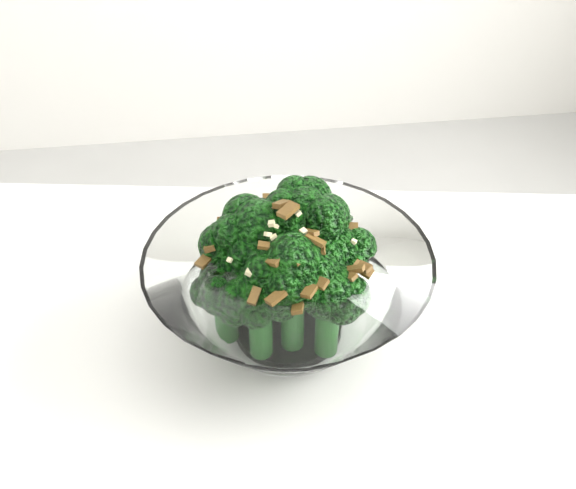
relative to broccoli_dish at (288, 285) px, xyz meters
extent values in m
cylinder|color=white|center=(0.00, 0.00, -0.05)|extent=(0.09, 0.09, 0.01)
cylinder|color=#185316|center=(0.04, 0.00, -0.01)|extent=(0.02, 0.02, 0.06)
sphere|color=#124C0E|center=(0.04, 0.00, 0.03)|extent=(0.05, 0.05, 0.05)
cylinder|color=#185316|center=(-0.04, 0.02, -0.01)|extent=(0.02, 0.02, 0.06)
sphere|color=#124C0E|center=(-0.04, 0.02, 0.03)|extent=(0.05, 0.05, 0.05)
cylinder|color=#185316|center=(0.03, -0.04, -0.01)|extent=(0.02, 0.02, 0.05)
sphere|color=#124C0E|center=(0.03, -0.04, 0.02)|extent=(0.05, 0.05, 0.05)
cylinder|color=#185316|center=(-0.03, -0.03, -0.02)|extent=(0.02, 0.02, 0.05)
sphere|color=#124C0E|center=(-0.03, -0.03, 0.02)|extent=(0.04, 0.04, 0.04)
cylinder|color=#185316|center=(0.01, 0.05, -0.02)|extent=(0.02, 0.02, 0.05)
sphere|color=#124C0E|center=(0.01, 0.05, 0.01)|extent=(0.04, 0.04, 0.04)
cylinder|color=#185316|center=(0.00, -0.03, 0.00)|extent=(0.02, 0.02, 0.08)
sphere|color=#124C0E|center=(0.00, -0.03, 0.05)|extent=(0.05, 0.05, 0.05)
cylinder|color=#185316|center=(0.02, 0.02, 0.00)|extent=(0.02, 0.02, 0.08)
sphere|color=#124C0E|center=(0.02, 0.02, 0.05)|extent=(0.05, 0.05, 0.05)
cylinder|color=#185316|center=(-0.02, 0.01, 0.00)|extent=(0.02, 0.02, 0.08)
sphere|color=#124C0E|center=(-0.02, 0.01, 0.05)|extent=(0.05, 0.05, 0.05)
cylinder|color=#185316|center=(0.05, 0.03, -0.02)|extent=(0.02, 0.02, 0.04)
sphere|color=#124C0E|center=(0.05, 0.03, 0.01)|extent=(0.04, 0.04, 0.04)
cylinder|color=#185316|center=(-0.05, -0.01, -0.02)|extent=(0.02, 0.02, 0.04)
sphere|color=#124C0E|center=(-0.05, -0.01, 0.01)|extent=(0.04, 0.04, 0.04)
cube|color=brown|center=(-0.02, -0.06, 0.04)|extent=(0.02, 0.02, 0.01)
cube|color=brown|center=(-0.02, -0.02, 0.06)|extent=(0.02, 0.01, 0.00)
cube|color=brown|center=(0.01, -0.06, 0.05)|extent=(0.01, 0.01, 0.01)
cube|color=brown|center=(-0.06, 0.01, 0.04)|extent=(0.01, 0.02, 0.01)
cube|color=brown|center=(0.00, -0.04, 0.06)|extent=(0.02, 0.02, 0.01)
cube|color=brown|center=(0.05, -0.03, 0.04)|extent=(0.01, 0.01, 0.01)
cube|color=brown|center=(0.00, 0.04, 0.05)|extent=(0.01, 0.02, 0.01)
cube|color=brown|center=(0.02, -0.03, 0.06)|extent=(0.01, 0.01, 0.01)
cube|color=brown|center=(0.05, 0.02, 0.05)|extent=(0.01, 0.01, 0.01)
cube|color=brown|center=(0.00, 0.01, 0.07)|extent=(0.02, 0.02, 0.01)
cube|color=brown|center=(0.01, 0.03, 0.06)|extent=(0.01, 0.01, 0.01)
cube|color=brown|center=(0.01, -0.01, 0.06)|extent=(0.01, 0.02, 0.01)
cube|color=brown|center=(-0.01, 0.03, 0.05)|extent=(0.01, 0.01, 0.01)
cube|color=brown|center=(0.00, 0.01, 0.08)|extent=(0.01, 0.01, 0.01)
cube|color=brown|center=(-0.05, 0.01, 0.04)|extent=(0.01, 0.02, 0.01)
cube|color=brown|center=(-0.02, 0.05, 0.04)|extent=(0.02, 0.02, 0.01)
cube|color=brown|center=(0.03, 0.04, 0.05)|extent=(0.02, 0.01, 0.01)
cube|color=brown|center=(-0.02, -0.04, 0.06)|extent=(0.01, 0.01, 0.01)
cube|color=brown|center=(-0.01, 0.06, 0.04)|extent=(0.01, 0.02, 0.01)
cube|color=brown|center=(-0.03, -0.05, 0.04)|extent=(0.01, 0.01, 0.01)
cube|color=brown|center=(0.00, -0.06, 0.04)|extent=(0.01, 0.02, 0.01)
cube|color=brown|center=(-0.01, 0.01, 0.07)|extent=(0.01, 0.02, 0.01)
cube|color=brown|center=(0.04, -0.04, 0.04)|extent=(0.02, 0.01, 0.01)
cube|color=brown|center=(0.00, 0.02, 0.06)|extent=(0.01, 0.02, 0.01)
cube|color=brown|center=(0.05, 0.01, 0.05)|extent=(0.01, 0.02, 0.01)
cube|color=brown|center=(-0.02, -0.03, 0.06)|extent=(0.02, 0.01, 0.01)
cube|color=brown|center=(-0.06, 0.00, 0.04)|extent=(0.02, 0.02, 0.01)
cube|color=brown|center=(-0.05, 0.04, 0.04)|extent=(0.01, 0.01, 0.00)
cube|color=brown|center=(0.05, -0.03, 0.04)|extent=(0.02, 0.02, 0.01)
cube|color=brown|center=(-0.05, 0.03, 0.04)|extent=(0.01, 0.02, 0.01)
cube|color=brown|center=(0.04, -0.04, 0.04)|extent=(0.01, 0.01, 0.01)
cube|color=brown|center=(0.00, -0.01, 0.08)|extent=(0.02, 0.02, 0.01)
cube|color=brown|center=(0.02, 0.05, 0.05)|extent=(0.02, 0.02, 0.01)
cube|color=brown|center=(0.04, 0.01, 0.05)|extent=(0.01, 0.01, 0.01)
cube|color=brown|center=(0.02, -0.05, 0.05)|extent=(0.01, 0.02, 0.01)
cube|color=brown|center=(-0.03, 0.00, 0.07)|extent=(0.01, 0.02, 0.01)
cube|color=brown|center=(0.02, 0.00, 0.06)|extent=(0.02, 0.02, 0.01)
cube|color=brown|center=(-0.04, 0.02, 0.05)|extent=(0.01, 0.01, 0.01)
cube|color=brown|center=(-0.05, 0.01, 0.05)|extent=(0.01, 0.01, 0.01)
cube|color=brown|center=(-0.01, 0.01, 0.07)|extent=(0.02, 0.01, 0.01)
cube|color=brown|center=(0.02, -0.02, 0.06)|extent=(0.02, 0.02, 0.01)
cube|color=beige|center=(-0.01, -0.02, 0.06)|extent=(0.01, 0.01, 0.01)
cube|color=beige|center=(-0.03, 0.00, 0.06)|extent=(0.00, 0.00, 0.00)
cube|color=beige|center=(-0.02, -0.03, 0.05)|extent=(0.01, 0.01, 0.00)
cube|color=beige|center=(-0.02, 0.05, 0.04)|extent=(0.01, 0.01, 0.00)
cube|color=beige|center=(-0.01, -0.01, 0.07)|extent=(0.01, 0.01, 0.00)
cube|color=beige|center=(-0.05, 0.01, 0.05)|extent=(0.01, 0.01, 0.01)
cube|color=beige|center=(-0.02, 0.00, 0.07)|extent=(0.01, 0.01, 0.01)
cube|color=beige|center=(0.00, 0.04, 0.05)|extent=(0.01, 0.01, 0.01)
cube|color=beige|center=(-0.03, -0.04, 0.05)|extent=(0.01, 0.01, 0.01)
cube|color=beige|center=(0.03, 0.04, 0.04)|extent=(0.01, 0.01, 0.00)
cube|color=beige|center=(-0.01, -0.01, 0.07)|extent=(0.00, 0.00, 0.00)
cube|color=beige|center=(0.01, 0.00, 0.07)|extent=(0.01, 0.01, 0.01)
cube|color=beige|center=(-0.05, -0.02, 0.05)|extent=(0.01, 0.01, 0.00)
cube|color=beige|center=(-0.03, 0.03, 0.06)|extent=(0.01, 0.01, 0.01)
cube|color=beige|center=(0.05, -0.01, 0.05)|extent=(0.01, 0.01, 0.00)
cube|color=beige|center=(0.04, 0.01, 0.05)|extent=(0.01, 0.01, 0.01)
cube|color=beige|center=(0.04, 0.02, 0.05)|extent=(0.01, 0.01, 0.00)
cube|color=beige|center=(0.00, -0.05, 0.05)|extent=(0.01, 0.01, 0.00)
cube|color=beige|center=(0.03, 0.03, 0.05)|extent=(0.01, 0.01, 0.01)
cube|color=beige|center=(-0.02, -0.01, 0.06)|extent=(0.01, 0.01, 0.01)
cube|color=beige|center=(0.04, 0.03, 0.05)|extent=(0.01, 0.01, 0.01)
cube|color=beige|center=(0.01, -0.02, 0.07)|extent=(0.01, 0.01, 0.00)
cube|color=beige|center=(0.01, 0.03, 0.06)|extent=(0.01, 0.01, 0.00)
cube|color=beige|center=(-0.01, 0.01, 0.07)|extent=(0.01, 0.01, 0.01)
cube|color=beige|center=(0.02, 0.04, 0.05)|extent=(0.00, 0.00, 0.00)
camera|label=1|loc=(-0.05, -0.38, 0.35)|focal=40.00mm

